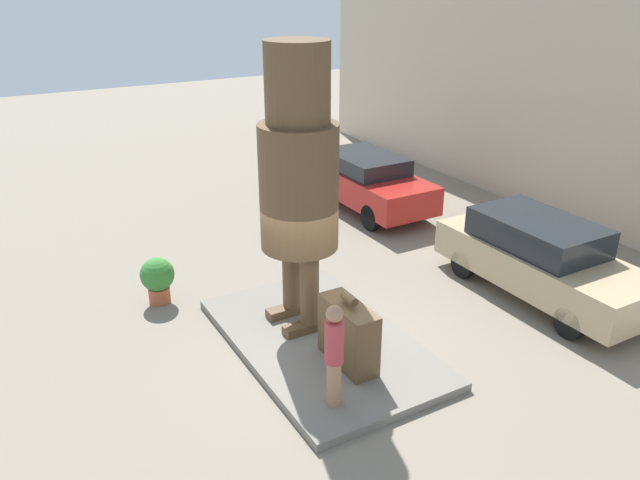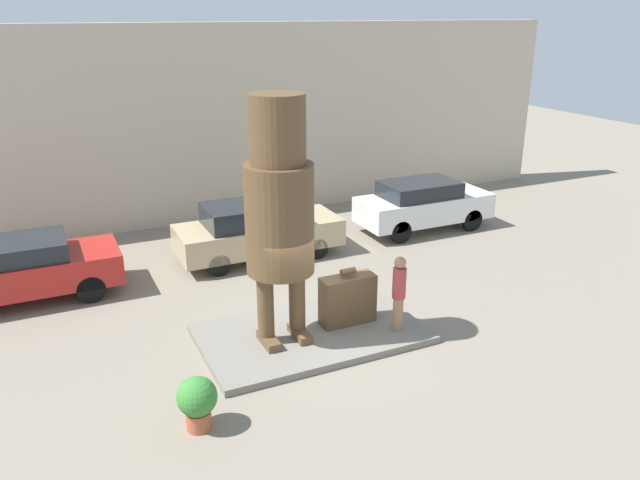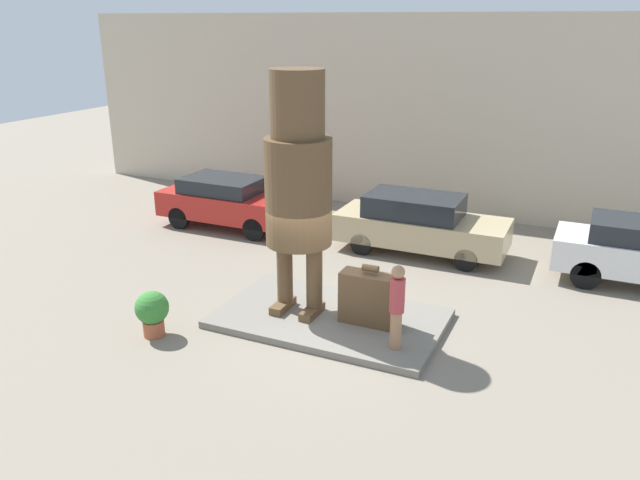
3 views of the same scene
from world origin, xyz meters
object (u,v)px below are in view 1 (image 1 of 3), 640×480
at_px(giant_suitcase, 348,334).
at_px(statue_figure, 299,169).
at_px(tourist, 334,352).
at_px(planter_pot, 158,278).
at_px(parked_car_red, 368,180).
at_px(parked_car_tan, 541,257).

bearing_deg(giant_suitcase, statue_figure, -177.87).
relative_size(tourist, planter_pot, 1.75).
bearing_deg(planter_pot, statue_figure, 40.85).
bearing_deg(giant_suitcase, parked_car_red, 143.99).
bearing_deg(statue_figure, planter_pot, -139.15).
relative_size(giant_suitcase, parked_car_tan, 0.28).
distance_m(tourist, parked_car_tan, 5.89).
bearing_deg(parked_car_tan, planter_pot, -117.13).
xyz_separation_m(giant_suitcase, tourist, (0.84, -0.79, 0.38)).
bearing_deg(giant_suitcase, tourist, -43.22).
xyz_separation_m(parked_car_red, parked_car_tan, (6.15, 0.24, 0.01)).
height_order(giant_suitcase, planter_pot, giant_suitcase).
height_order(statue_figure, parked_car_tan, statue_figure).
xyz_separation_m(statue_figure, giant_suitcase, (1.61, 0.06, -2.47)).
relative_size(parked_car_tan, planter_pot, 4.78).
xyz_separation_m(parked_car_red, planter_pot, (2.52, -6.86, -0.29)).
relative_size(giant_suitcase, tourist, 0.76).
bearing_deg(parked_car_red, planter_pot, -69.85).
relative_size(statue_figure, giant_suitcase, 3.93).
height_order(parked_car_red, parked_car_tan, parked_car_tan).
bearing_deg(parked_car_red, tourist, -36.91).
bearing_deg(tourist, parked_car_red, 143.09).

